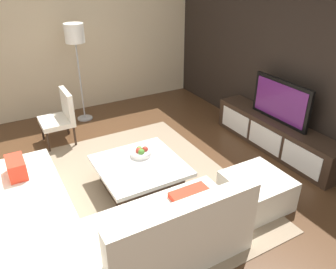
# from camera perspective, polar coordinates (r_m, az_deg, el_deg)

# --- Properties ---
(ground_plane) EXTENTS (14.00, 14.00, 0.00)m
(ground_plane) POSITION_cam_1_polar(r_m,az_deg,el_deg) (4.42, -5.26, -10.11)
(ground_plane) COLOR #4C301C
(feature_wall_back) EXTENTS (6.40, 0.12, 2.80)m
(feature_wall_back) POSITION_cam_1_polar(r_m,az_deg,el_deg) (5.34, 21.92, 11.64)
(feature_wall_back) COLOR black
(feature_wall_back) RESTS_ON ground
(side_wall_left) EXTENTS (0.12, 5.20, 2.80)m
(side_wall_left) POSITION_cam_1_polar(r_m,az_deg,el_deg) (6.74, -16.04, 15.55)
(side_wall_left) COLOR beige
(side_wall_left) RESTS_ON ground
(area_rug) EXTENTS (3.29, 2.67, 0.01)m
(area_rug) POSITION_cam_1_polar(r_m,az_deg,el_deg) (4.49, -5.81, -9.37)
(area_rug) COLOR gray
(area_rug) RESTS_ON ground
(media_console) EXTENTS (2.30, 0.46, 0.50)m
(media_console) POSITION_cam_1_polar(r_m,az_deg,el_deg) (5.52, 17.81, -0.09)
(media_console) COLOR #332319
(media_console) RESTS_ON ground
(television) EXTENTS (1.07, 0.06, 0.65)m
(television) POSITION_cam_1_polar(r_m,az_deg,el_deg) (5.29, 18.70, 5.40)
(television) COLOR black
(television) RESTS_ON media_console
(sectional_couch) EXTENTS (2.45, 2.39, 0.83)m
(sectional_couch) POSITION_cam_1_polar(r_m,az_deg,el_deg) (3.66, -14.73, -14.83)
(sectional_couch) COLOR silver
(sectional_couch) RESTS_ON ground
(coffee_table) EXTENTS (1.07, 1.06, 0.38)m
(coffee_table) POSITION_cam_1_polar(r_m,az_deg,el_deg) (4.41, -4.73, -6.97)
(coffee_table) COLOR #332319
(coffee_table) RESTS_ON ground
(accent_chair_near) EXTENTS (0.55, 0.50, 0.87)m
(accent_chair_near) POSITION_cam_1_polar(r_m,az_deg,el_deg) (5.66, -17.78, 3.32)
(accent_chair_near) COLOR #332319
(accent_chair_near) RESTS_ON ground
(floor_lamp) EXTENTS (0.33, 0.33, 1.76)m
(floor_lamp) POSITION_cam_1_polar(r_m,az_deg,el_deg) (6.13, -15.61, 15.42)
(floor_lamp) COLOR #A5A5AA
(floor_lamp) RESTS_ON ground
(ottoman) EXTENTS (0.70, 0.70, 0.40)m
(ottoman) POSITION_cam_1_polar(r_m,az_deg,el_deg) (4.27, 14.86, -9.29)
(ottoman) COLOR silver
(ottoman) RESTS_ON ground
(fruit_bowl) EXTENTS (0.28, 0.28, 0.13)m
(fruit_bowl) POSITION_cam_1_polar(r_m,az_deg,el_deg) (4.46, -4.65, -3.06)
(fruit_bowl) COLOR silver
(fruit_bowl) RESTS_ON coffee_table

